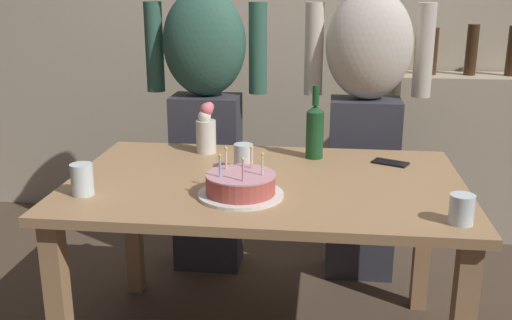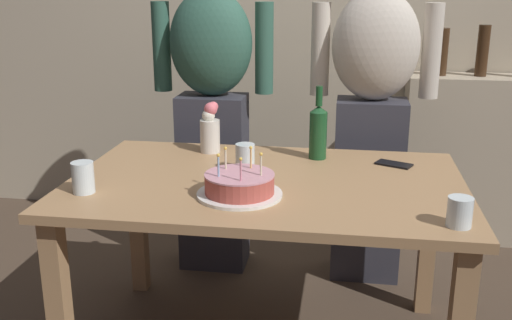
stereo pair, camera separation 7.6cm
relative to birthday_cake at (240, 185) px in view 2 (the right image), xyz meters
The scene contains 12 objects.
back_wall 1.82m from the birthday_cake, 87.77° to the left, with size 5.20×0.10×2.60m, color tan.
dining_table 0.25m from the birthday_cake, 70.75° to the left, with size 1.50×0.96×0.74m.
birthday_cake is the anchor object (origin of this frame).
water_glass_near 0.74m from the birthday_cake, 12.96° to the right, with size 0.08×0.08×0.09m, color silver.
water_glass_far 0.30m from the birthday_cake, 96.01° to the left, with size 0.08×0.08×0.11m, color silver.
water_glass_side 0.56m from the birthday_cake, behind, with size 0.08×0.08×0.11m, color silver.
wine_bottle 0.58m from the birthday_cake, 64.49° to the left, with size 0.07×0.07×0.31m.
cell_phone 0.73m from the birthday_cake, 39.31° to the left, with size 0.14×0.07×0.01m, color black.
flower_vase 0.59m from the birthday_cake, 112.98° to the left, with size 0.09×0.09×0.22m.
person_man_bearded 0.99m from the birthday_cake, 108.33° to the left, with size 0.61×0.27×1.66m.
person_woman_cardigan 1.06m from the birthday_cake, 62.73° to the left, with size 0.61×0.27×1.66m.
shelf_cabinet 1.89m from the birthday_cake, 54.48° to the left, with size 0.78×0.30×1.24m.
Camera 2 is at (0.30, -2.16, 1.47)m, focal length 42.03 mm.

